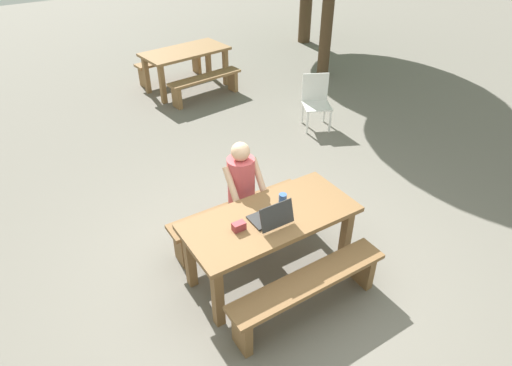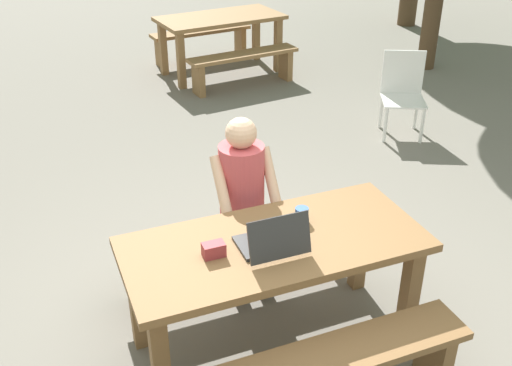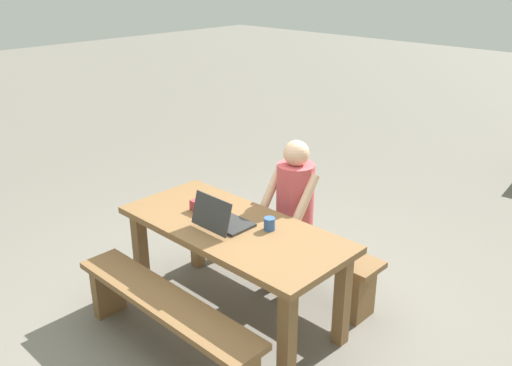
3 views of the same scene
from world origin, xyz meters
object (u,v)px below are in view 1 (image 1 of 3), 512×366
object	(u,v)px
picnic_table_mid	(185,57)
coffee_mug	(283,198)
picnic_table_front	(271,226)
laptop	(271,217)
person_seated	(243,187)
plastic_chair	(316,100)
small_pouch	(239,226)

from	to	relation	value
picnic_table_mid	coffee_mug	bearing A→B (deg)	-110.50
picnic_table_front	picnic_table_mid	size ratio (longest dim) A/B	1.01
picnic_table_front	coffee_mug	world-z (taller)	coffee_mug
laptop	person_seated	xyz separation A→B (m)	(0.09, 0.67, -0.09)
coffee_mug	plastic_chair	bearing A→B (deg)	44.83
picnic_table_mid	picnic_table_front	bearing A→B (deg)	-112.62
plastic_chair	picnic_table_mid	world-z (taller)	plastic_chair
picnic_table_mid	small_pouch	bearing A→B (deg)	-116.35
small_pouch	coffee_mug	size ratio (longest dim) A/B	1.36
person_seated	picnic_table_mid	size ratio (longest dim) A/B	0.73
picnic_table_front	person_seated	bearing A→B (deg)	85.95
coffee_mug	plastic_chair	xyz separation A→B (m)	(2.33, 2.32, -0.35)
small_pouch	plastic_chair	distance (m)	3.84
coffee_mug	person_seated	distance (m)	0.51
small_pouch	picnic_table_mid	xyz separation A→B (m)	(1.80, 5.09, -0.15)
small_pouch	plastic_chair	world-z (taller)	plastic_chair
picnic_table_front	person_seated	distance (m)	0.61
laptop	picnic_table_mid	bearing A→B (deg)	-105.65
plastic_chair	laptop	bearing A→B (deg)	-110.31
plastic_chair	small_pouch	bearing A→B (deg)	-114.37
coffee_mug	picnic_table_mid	size ratio (longest dim) A/B	0.05
laptop	person_seated	size ratio (longest dim) A/B	0.28
picnic_table_front	plastic_chair	bearing A→B (deg)	43.68
picnic_table_front	coffee_mug	xyz separation A→B (m)	(0.23, 0.13, 0.17)
person_seated	plastic_chair	distance (m)	3.14
laptop	plastic_chair	bearing A→B (deg)	-135.65
plastic_chair	person_seated	bearing A→B (deg)	-118.09
laptop	coffee_mug	size ratio (longest dim) A/B	3.96
plastic_chair	picnic_table_mid	size ratio (longest dim) A/B	0.51
small_pouch	plastic_chair	size ratio (longest dim) A/B	0.14
small_pouch	picnic_table_front	bearing A→B (deg)	1.28
laptop	picnic_table_mid	size ratio (longest dim) A/B	0.21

